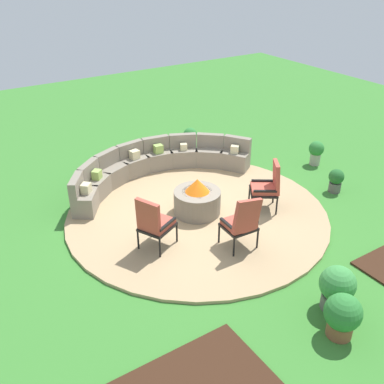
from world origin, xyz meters
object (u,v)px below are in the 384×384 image
(potted_plant_1, at_px, (337,287))
(potted_plant_4, at_px, (316,151))
(curved_stone_bench, at_px, (154,166))
(lounge_chair_front_right, at_px, (242,222))
(lounge_chair_front_left, at_px, (154,222))
(potted_plant_3, at_px, (336,180))
(potted_plant_2, at_px, (342,315))
(potted_plant_0, at_px, (190,138))
(lounge_chair_back_left, at_px, (268,185))
(fire_pit, at_px, (197,199))

(potted_plant_1, height_order, potted_plant_4, potted_plant_1)
(curved_stone_bench, height_order, lounge_chair_front_right, lounge_chair_front_right)
(lounge_chair_front_left, bearing_deg, potted_plant_3, 61.12)
(potted_plant_2, distance_m, potted_plant_3, 4.50)
(potted_plant_1, bearing_deg, potted_plant_0, 77.00)
(lounge_chair_back_left, xyz_separation_m, potted_plant_2, (-1.43, -3.23, -0.23))
(fire_pit, relative_size, potted_plant_0, 1.58)
(fire_pit, distance_m, lounge_chair_front_left, 1.51)
(lounge_chair_front_left, relative_size, lounge_chair_back_left, 1.00)
(lounge_chair_front_right, height_order, potted_plant_3, lounge_chair_front_right)
(fire_pit, xyz_separation_m, lounge_chair_front_right, (-0.02, -1.48, 0.25))
(lounge_chair_front_right, xyz_separation_m, potted_plant_4, (3.95, 1.91, -0.26))
(curved_stone_bench, bearing_deg, potted_plant_1, -87.32)
(potted_plant_0, height_order, potted_plant_3, potted_plant_0)
(curved_stone_bench, xyz_separation_m, lounge_chair_front_left, (-1.36, -2.53, 0.24))
(lounge_chair_back_left, xyz_separation_m, potted_plant_4, (2.61, 1.10, -0.25))
(lounge_chair_front_right, relative_size, potted_plant_3, 1.98)
(potted_plant_4, bearing_deg, lounge_chair_front_left, -168.64)
(lounge_chair_front_right, relative_size, lounge_chair_back_left, 1.02)
(lounge_chair_back_left, relative_size, potted_plant_1, 1.42)
(lounge_chair_front_left, xyz_separation_m, potted_plant_0, (3.11, 3.66, -0.27))
(curved_stone_bench, distance_m, lounge_chair_front_left, 2.89)
(fire_pit, bearing_deg, potted_plant_1, -85.66)
(potted_plant_1, bearing_deg, curved_stone_bench, 92.68)
(lounge_chair_front_right, distance_m, potted_plant_3, 3.31)
(potted_plant_0, bearing_deg, lounge_chair_front_right, -111.53)
(curved_stone_bench, xyz_separation_m, potted_plant_4, (3.92, -1.47, -0.01))
(potted_plant_2, distance_m, potted_plant_4, 5.92)
(lounge_chair_front_left, bearing_deg, lounge_chair_front_right, 31.40)
(fire_pit, relative_size, curved_stone_bench, 0.21)
(potted_plant_2, height_order, potted_plant_4, potted_plant_2)
(curved_stone_bench, height_order, lounge_chair_front_left, lounge_chair_front_left)
(lounge_chair_front_left, height_order, potted_plant_2, lounge_chair_front_left)
(fire_pit, xyz_separation_m, potted_plant_4, (3.94, 0.43, -0.00))
(lounge_chair_front_left, xyz_separation_m, lounge_chair_back_left, (2.68, -0.03, 0.00))
(lounge_chair_front_left, relative_size, potted_plant_3, 1.95)
(lounge_chair_back_left, distance_m, potted_plant_4, 2.84)
(lounge_chair_back_left, bearing_deg, lounge_chair_front_left, 123.47)
(curved_stone_bench, height_order, potted_plant_0, curved_stone_bench)
(fire_pit, bearing_deg, potted_plant_2, -91.54)
(potted_plant_2, relative_size, potted_plant_3, 1.27)
(fire_pit, bearing_deg, potted_plant_0, 59.81)
(fire_pit, bearing_deg, lounge_chair_front_right, -90.69)
(curved_stone_bench, height_order, potted_plant_4, curved_stone_bench)
(potted_plant_1, xyz_separation_m, potted_plant_3, (2.96, 2.61, -0.11))
(potted_plant_0, relative_size, potted_plant_3, 1.11)
(lounge_chair_front_left, distance_m, potted_plant_0, 4.82)
(potted_plant_1, height_order, potted_plant_2, potted_plant_1)
(curved_stone_bench, bearing_deg, potted_plant_3, -40.77)
(potted_plant_3, bearing_deg, lounge_chair_front_right, -169.15)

